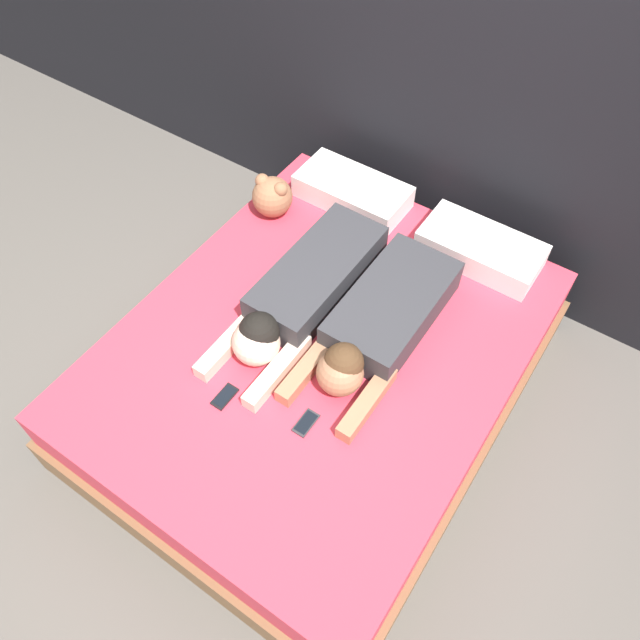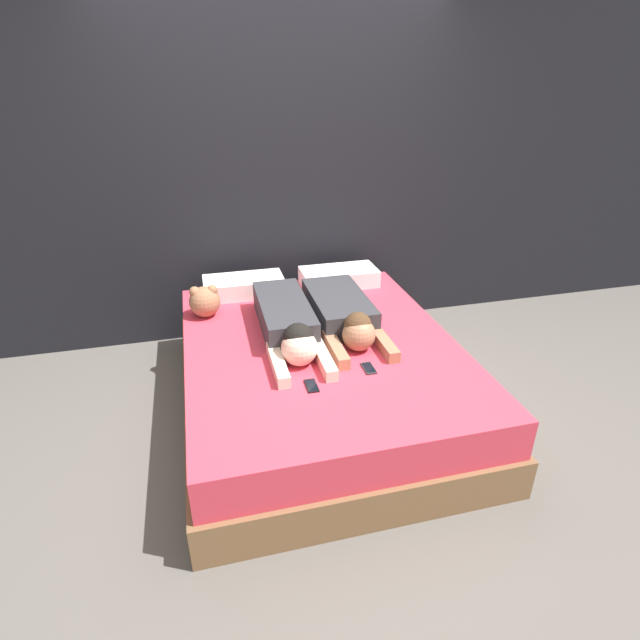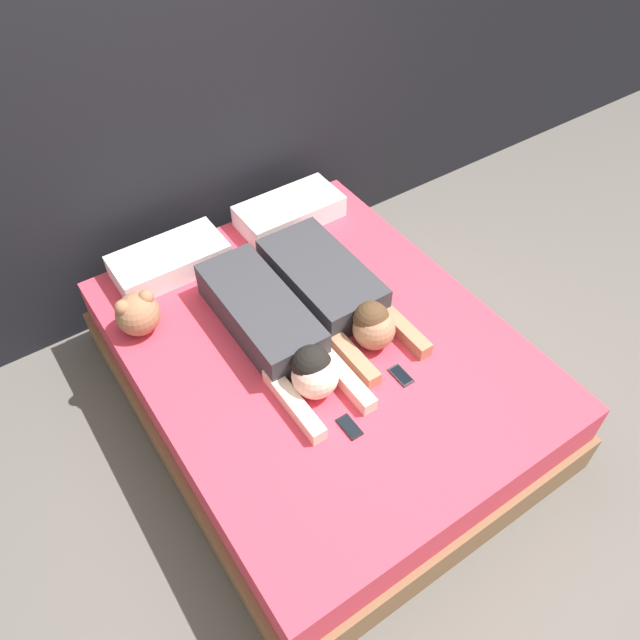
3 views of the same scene
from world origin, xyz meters
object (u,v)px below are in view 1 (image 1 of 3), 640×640
Objects in this scene: pillow_head_left at (353,191)px; plush_toy at (272,196)px; person_right at (378,324)px; cell_phone_right at (306,423)px; person_left at (300,295)px; cell_phone_left at (225,397)px; pillow_head_right at (480,249)px; bed at (320,369)px.

plush_toy reaches higher than pillow_head_left.
person_right reaches higher than cell_phone_right.
plush_toy is at bearing 137.74° from person_left.
cell_phone_right is (0.37, -0.48, -0.09)m from person_left.
person_right is 0.74m from cell_phone_left.
pillow_head_left is 4.83× the size of cell_phone_right.
cell_phone_right is (0.35, 0.09, 0.00)m from cell_phone_left.
pillow_head_right is 4.83× the size of cell_phone_right.
cell_phone_right is (0.56, -1.24, -0.06)m from pillow_head_left.
person_left is at bearing -75.67° from pillow_head_left.
bed is 2.14× the size of person_right.
person_right reaches higher than cell_phone_left.
person_left reaches higher than plush_toy.
person_left is 0.66m from plush_toy.
pillow_head_left is at bearing 104.33° from person_left.
pillow_head_right is at bearing 53.92° from person_left.
pillow_head_left is 1.36m from cell_phone_right.
pillow_head_left is at bearing 114.31° from cell_phone_right.
cell_phone_left is (-0.37, -0.63, -0.08)m from person_right.
plush_toy is at bearing -134.06° from pillow_head_left.
pillow_head_left is (-0.37, 0.86, 0.31)m from bed.
bed is at bearing -141.18° from person_right.
plush_toy is at bearing 116.25° from cell_phone_left.
person_right is 8.11× the size of cell_phone_left.
plush_toy reaches higher than cell_phone_left.
cell_phone_right is (-0.18, -1.24, -0.06)m from pillow_head_right.
pillow_head_right is 4.83× the size of cell_phone_left.
pillow_head_right is 0.93m from person_left.
bed is 0.56m from cell_phone_left.
cell_phone_left is at bearing -112.09° from pillow_head_right.
plush_toy is (-0.30, -0.31, 0.05)m from pillow_head_left.
pillow_head_right reaches higher than cell_phone_right.
person_right is at bearing -103.73° from pillow_head_right.
cell_phone_left is at bearing -81.26° from pillow_head_left.
pillow_head_right is at bearing 76.27° from person_right.
person_left reaches higher than pillow_head_left.
pillow_head_left is at bearing 180.00° from pillow_head_right.
person_left is at bearing 91.13° from cell_phone_left.
cell_phone_right is 0.55× the size of plush_toy.
cell_phone_right is at bearing -91.48° from person_right.
person_left is 8.86× the size of cell_phone_left.
pillow_head_left is 0.43m from plush_toy.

